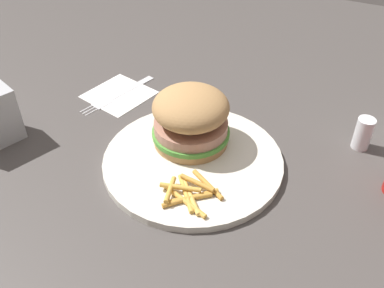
{
  "coord_description": "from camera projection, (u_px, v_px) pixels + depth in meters",
  "views": [
    {
      "loc": [
        -0.21,
        0.46,
        0.46
      ],
      "look_at": [
        0.02,
        0.0,
        0.04
      ],
      "focal_mm": 40.87,
      "sensor_mm": 36.0,
      "label": 1
    }
  ],
  "objects": [
    {
      "name": "sandwich",
      "position": [
        191.0,
        117.0,
        0.68
      ],
      "size": [
        0.12,
        0.12,
        0.09
      ],
      "color": "tan",
      "rests_on": "plate"
    },
    {
      "name": "plate",
      "position": [
        192.0,
        162.0,
        0.68
      ],
      "size": [
        0.28,
        0.28,
        0.01
      ],
      "primitive_type": "cylinder",
      "color": "silver",
      "rests_on": "ground_plane"
    },
    {
      "name": "fork",
      "position": [
        118.0,
        94.0,
        0.84
      ],
      "size": [
        0.06,
        0.17,
        0.0
      ],
      "color": "silver",
      "rests_on": "napkin"
    },
    {
      "name": "napkin",
      "position": [
        119.0,
        94.0,
        0.84
      ],
      "size": [
        0.13,
        0.13,
        0.0
      ],
      "primitive_type": "cube",
      "rotation": [
        0.0,
        0.0,
        -0.23
      ],
      "color": "white",
      "rests_on": "ground_plane"
    },
    {
      "name": "salt_shaker",
      "position": [
        363.0,
        133.0,
        0.7
      ],
      "size": [
        0.03,
        0.03,
        0.06
      ],
      "primitive_type": "cylinder",
      "color": "white",
      "rests_on": "ground_plane"
    },
    {
      "name": "ground_plane",
      "position": [
        203.0,
        167.0,
        0.68
      ],
      "size": [
        1.6,
        1.6,
        0.0
      ],
      "primitive_type": "plane",
      "color": "#47423F"
    },
    {
      "name": "fries_pile",
      "position": [
        189.0,
        193.0,
        0.61
      ],
      "size": [
        0.09,
        0.09,
        0.01
      ],
      "color": "gold",
      "rests_on": "plate"
    }
  ]
}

